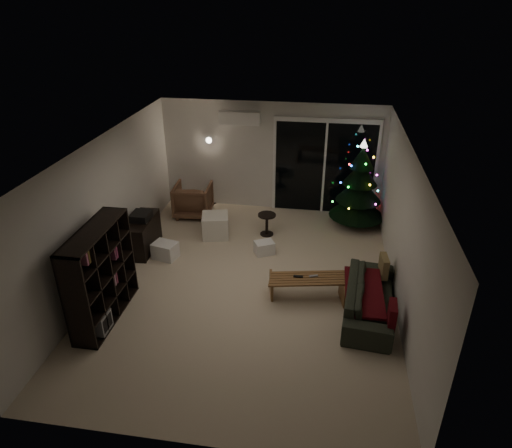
{
  "coord_description": "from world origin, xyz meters",
  "views": [
    {
      "loc": [
        1.17,
        -6.58,
        4.64
      ],
      "look_at": [
        0.1,
        0.3,
        1.05
      ],
      "focal_mm": 32.0,
      "sensor_mm": 36.0,
      "label": 1
    }
  ],
  "objects": [
    {
      "name": "remote_a",
      "position": [
        0.89,
        -0.23,
        0.41
      ],
      "size": [
        0.16,
        0.05,
        0.02
      ],
      "primitive_type": "cube",
      "color": "black",
      "rests_on": "coffee_table"
    },
    {
      "name": "sofa",
      "position": [
        2.05,
        -0.48,
        0.27
      ],
      "size": [
        0.91,
        1.93,
        0.55
      ],
      "primitive_type": "imported",
      "rotation": [
        0.0,
        0.0,
        1.47
      ],
      "color": "#2F3729",
      "rests_on": "floor"
    },
    {
      "name": "room",
      "position": [
        0.46,
        1.49,
        1.02
      ],
      "size": [
        6.5,
        7.51,
        2.6
      ],
      "color": "beige",
      "rests_on": "ground"
    },
    {
      "name": "cushion_a",
      "position": [
        2.3,
        0.17,
        0.49
      ],
      "size": [
        0.14,
        0.37,
        0.36
      ],
      "primitive_type": "cube",
      "rotation": [
        0.0,
        0.0,
        0.09
      ],
      "color": "olive",
      "rests_on": "sofa"
    },
    {
      "name": "sofa_throw",
      "position": [
        1.95,
        -0.48,
        0.39
      ],
      "size": [
        0.58,
        1.35,
        0.04
      ],
      "primitive_type": "cube",
      "color": "#55090C",
      "rests_on": "sofa"
    },
    {
      "name": "floor_lamp",
      "position": [
        -1.45,
        3.3,
        0.8
      ],
      "size": [
        0.26,
        0.26,
        1.6
      ],
      "primitive_type": "cylinder",
      "color": "black",
      "rests_on": "floor"
    },
    {
      "name": "christmas_tree",
      "position": [
        1.96,
        2.64,
        0.97
      ],
      "size": [
        1.59,
        1.59,
        1.94
      ],
      "primitive_type": "cone",
      "rotation": [
        0.0,
        0.0,
        -0.42
      ],
      "color": "black",
      "rests_on": "floor"
    },
    {
      "name": "media_cabinet",
      "position": [
        -2.25,
        0.89,
        0.33
      ],
      "size": [
        0.45,
        1.08,
        0.67
      ],
      "primitive_type": "cube",
      "rotation": [
        0.0,
        0.0,
        0.05
      ],
      "color": "black",
      "rests_on": "floor"
    },
    {
      "name": "coffee_table",
      "position": [
        1.04,
        -0.23,
        0.2
      ],
      "size": [
        1.31,
        0.67,
        0.4
      ],
      "primitive_type": null,
      "rotation": [
        0.0,
        0.0,
        0.19
      ],
      "color": "brown",
      "rests_on": "floor"
    },
    {
      "name": "cardboard_box_a",
      "position": [
        -1.73,
        0.64,
        0.16
      ],
      "size": [
        0.52,
        0.44,
        0.32
      ],
      "primitive_type": "cube",
      "rotation": [
        0.0,
        0.0,
        -0.25
      ],
      "color": "silver",
      "rests_on": "floor"
    },
    {
      "name": "stereo",
      "position": [
        -2.25,
        0.89,
        0.74
      ],
      "size": [
        0.34,
        0.4,
        0.14
      ],
      "primitive_type": "cube",
      "color": "black",
      "rests_on": "media_cabinet"
    },
    {
      "name": "cushion_b",
      "position": [
        2.3,
        -1.13,
        0.49
      ],
      "size": [
        0.13,
        0.37,
        0.36
      ],
      "primitive_type": "cube",
      "rotation": [
        0.0,
        0.0,
        -0.07
      ],
      "color": "#55090C",
      "rests_on": "sofa"
    },
    {
      "name": "remote_b",
      "position": [
        1.14,
        -0.18,
        0.41
      ],
      "size": [
        0.15,
        0.09,
        0.02
      ],
      "primitive_type": "cube",
      "rotation": [
        0.0,
        0.0,
        0.35
      ],
      "color": "slate",
      "rests_on": "coffee_table"
    },
    {
      "name": "side_table",
      "position": [
        0.09,
        1.87,
        0.24
      ],
      "size": [
        0.41,
        0.41,
        0.47
      ],
      "primitive_type": "cylinder",
      "rotation": [
        0.0,
        0.0,
        -0.1
      ],
      "color": "black",
      "rests_on": "floor"
    },
    {
      "name": "bookshelf",
      "position": [
        -2.25,
        -1.21,
        0.78
      ],
      "size": [
        0.89,
        1.59,
        1.55
      ],
      "primitive_type": null,
      "rotation": [
        0.0,
        0.0,
        -0.34
      ],
      "color": "black",
      "rests_on": "floor"
    },
    {
      "name": "ottoman",
      "position": [
        -0.97,
        1.65,
        0.24
      ],
      "size": [
        0.64,
        0.64,
        0.48
      ],
      "primitive_type": "cube",
      "rotation": [
        0.0,
        0.0,
        0.22
      ],
      "color": "beige",
      "rests_on": "floor"
    },
    {
      "name": "cardboard_box_b",
      "position": [
        0.14,
        1.09,
        0.13
      ],
      "size": [
        0.45,
        0.41,
        0.25
      ],
      "primitive_type": "cube",
      "rotation": [
        0.0,
        0.0,
        0.48
      ],
      "color": "silver",
      "rests_on": "floor"
    },
    {
      "name": "armchair",
      "position": [
        -1.7,
        2.55,
        0.38
      ],
      "size": [
        0.86,
        0.88,
        0.75
      ],
      "primitive_type": "imported",
      "rotation": [
        0.0,
        0.0,
        3.21
      ],
      "color": "brown",
      "rests_on": "floor"
    }
  ]
}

